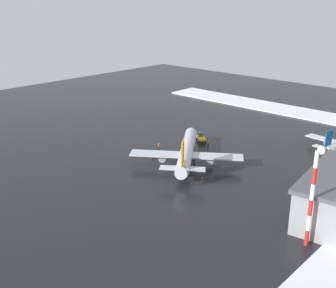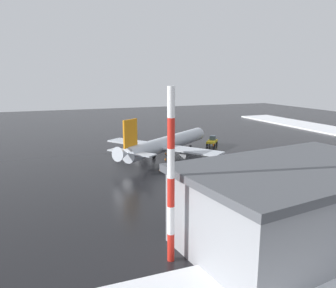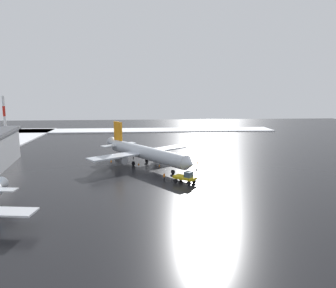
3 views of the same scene
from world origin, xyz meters
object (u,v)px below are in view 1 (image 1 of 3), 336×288
at_px(ground_crew_near_tug, 159,146).
at_px(traffic_cone_mid_line, 189,165).
at_px(airplane_far_rear, 187,151).
at_px(pushback_tug, 201,137).
at_px(traffic_cone_near_nose, 202,178).
at_px(ground_crew_mid_apron, 208,143).
at_px(traffic_cone_wingtip_side, 179,158).
at_px(antenna_mast, 311,200).

distance_m(ground_crew_near_tug, traffic_cone_mid_line, 14.83).
xyz_separation_m(airplane_far_rear, pushback_tug, (16.09, 8.29, -2.05)).
bearing_deg(ground_crew_near_tug, traffic_cone_near_nose, -130.98).
relative_size(airplane_far_rear, ground_crew_mid_apron, 17.04).
bearing_deg(ground_crew_mid_apron, traffic_cone_wingtip_side, -45.54).
xyz_separation_m(airplane_far_rear, ground_crew_mid_apron, (14.06, 3.99, -2.36)).
relative_size(ground_crew_near_tug, traffic_cone_wingtip_side, 3.11).
distance_m(pushback_tug, traffic_cone_mid_line, 19.65).
bearing_deg(traffic_cone_mid_line, ground_crew_mid_apron, 20.36).
relative_size(ground_crew_mid_apron, traffic_cone_wingtip_side, 3.11).
xyz_separation_m(ground_crew_mid_apron, antenna_mast, (-28.59, -43.10, 7.59)).
xyz_separation_m(ground_crew_mid_apron, traffic_cone_near_nose, (-18.86, -12.83, -0.70)).
height_order(ground_crew_near_tug, traffic_cone_mid_line, ground_crew_near_tug).
bearing_deg(antenna_mast, traffic_cone_wingtip_side, 69.81).
relative_size(ground_crew_mid_apron, ground_crew_near_tug, 1.00).
distance_m(ground_crew_near_tug, traffic_cone_near_nose, 22.95).
distance_m(pushback_tug, ground_crew_mid_apron, 4.77).
bearing_deg(pushback_tug, ground_crew_near_tug, 111.24).
distance_m(traffic_cone_mid_line, traffic_cone_wingtip_side, 5.51).
height_order(traffic_cone_mid_line, traffic_cone_wingtip_side, same).
relative_size(antenna_mast, traffic_cone_mid_line, 31.12).
bearing_deg(ground_crew_near_tug, traffic_cone_wingtip_side, -122.31).
distance_m(traffic_cone_near_nose, traffic_cone_wingtip_side, 13.76).
bearing_deg(ground_crew_near_tug, antenna_mast, -129.85).
relative_size(pushback_tug, ground_crew_mid_apron, 2.89).
bearing_deg(ground_crew_mid_apron, traffic_cone_mid_line, -27.05).
distance_m(antenna_mast, traffic_cone_mid_line, 40.81).
distance_m(ground_crew_near_tug, traffic_cone_wingtip_side, 9.38).
xyz_separation_m(pushback_tug, traffic_cone_near_nose, (-20.89, -17.13, -1.01)).
bearing_deg(pushback_tug, traffic_cone_wingtip_side, 147.55).
height_order(pushback_tug, ground_crew_near_tug, pushback_tug).
xyz_separation_m(traffic_cone_near_nose, traffic_cone_wingtip_side, (5.96, 12.41, 0.00)).
bearing_deg(traffic_cone_mid_line, antenna_mast, -109.98).
relative_size(ground_crew_near_tug, traffic_cone_mid_line, 3.11).
distance_m(ground_crew_mid_apron, ground_crew_near_tug, 14.13).
bearing_deg(airplane_far_rear, antenna_mast, -146.12).
bearing_deg(traffic_cone_near_nose, ground_crew_near_tug, 70.22).
relative_size(traffic_cone_near_nose, traffic_cone_wingtip_side, 1.00).
relative_size(ground_crew_near_tug, antenna_mast, 0.10).
xyz_separation_m(pushback_tug, traffic_cone_wingtip_side, (-14.93, -4.72, -1.01)).
height_order(traffic_cone_near_nose, traffic_cone_mid_line, same).
bearing_deg(ground_crew_mid_apron, traffic_cone_near_nose, -13.19).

